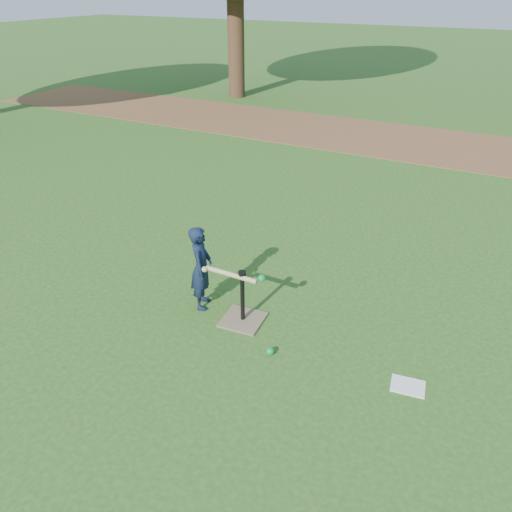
% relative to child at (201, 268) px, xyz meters
% --- Properties ---
extents(ground, '(80.00, 80.00, 0.00)m').
position_rel_child_xyz_m(ground, '(0.54, 0.12, -0.49)').
color(ground, '#285116').
rests_on(ground, ground).
extents(dirt_strip, '(24.00, 3.00, 0.01)m').
position_rel_child_xyz_m(dirt_strip, '(0.54, 7.62, -0.48)').
color(dirt_strip, brown).
rests_on(dirt_strip, ground).
extents(child, '(0.36, 0.42, 0.97)m').
position_rel_child_xyz_m(child, '(0.00, 0.00, 0.00)').
color(child, '#101A31').
rests_on(child, ground).
extents(wiffle_ball_ground, '(0.08, 0.08, 0.08)m').
position_rel_child_xyz_m(wiffle_ball_ground, '(1.05, -0.40, -0.45)').
color(wiffle_ball_ground, '#0C8E36').
rests_on(wiffle_ball_ground, ground).
extents(clipboard, '(0.33, 0.27, 0.01)m').
position_rel_child_xyz_m(clipboard, '(2.35, -0.21, -0.48)').
color(clipboard, white).
rests_on(clipboard, ground).
extents(batting_tee, '(0.47, 0.47, 0.61)m').
position_rel_child_xyz_m(batting_tee, '(0.54, -0.05, -0.38)').
color(batting_tee, '#76664B').
rests_on(batting_tee, ground).
extents(swing_action, '(0.69, 0.19, 0.08)m').
position_rel_child_xyz_m(swing_action, '(0.45, -0.05, 0.07)').
color(swing_action, tan).
rests_on(swing_action, ground).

